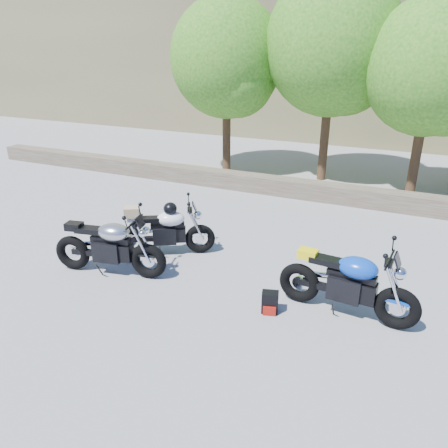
{
  "coord_description": "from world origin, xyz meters",
  "views": [
    {
      "loc": [
        3.64,
        -6.62,
        4.21
      ],
      "look_at": [
        0.2,
        1.0,
        0.75
      ],
      "focal_mm": 35.0,
      "sensor_mm": 36.0,
      "label": 1
    }
  ],
  "objects_px": {
    "silver_bike": "(110,247)",
    "white_bike": "(165,229)",
    "blue_bike": "(348,284)",
    "backpack": "(270,303)"
  },
  "relations": [
    {
      "from": "white_bike",
      "to": "backpack",
      "type": "distance_m",
      "value": 3.03
    },
    {
      "from": "blue_bike",
      "to": "silver_bike",
      "type": "bearing_deg",
      "value": -168.91
    },
    {
      "from": "white_bike",
      "to": "blue_bike",
      "type": "distance_m",
      "value": 4.0
    },
    {
      "from": "white_bike",
      "to": "backpack",
      "type": "xyz_separation_m",
      "value": [
        2.76,
        -1.19,
        -0.39
      ]
    },
    {
      "from": "silver_bike",
      "to": "white_bike",
      "type": "distance_m",
      "value": 1.29
    },
    {
      "from": "silver_bike",
      "to": "backpack",
      "type": "relative_size",
      "value": 6.16
    },
    {
      "from": "silver_bike",
      "to": "white_bike",
      "type": "xyz_separation_m",
      "value": [
        0.52,
        1.19,
        0.0
      ]
    },
    {
      "from": "silver_bike",
      "to": "white_bike",
      "type": "height_order",
      "value": "silver_bike"
    },
    {
      "from": "silver_bike",
      "to": "blue_bike",
      "type": "height_order",
      "value": "blue_bike"
    },
    {
      "from": "white_bike",
      "to": "blue_bike",
      "type": "xyz_separation_m",
      "value": [
        3.93,
        -0.72,
        0.0
      ]
    }
  ]
}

